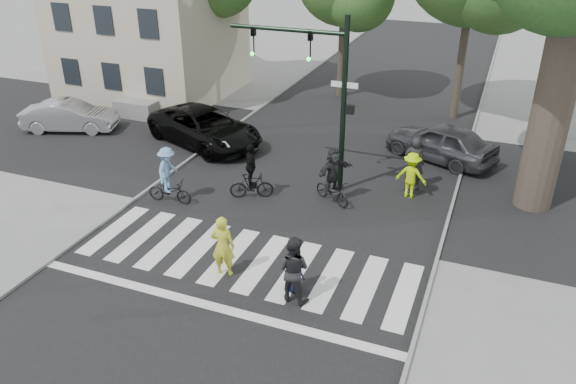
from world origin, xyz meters
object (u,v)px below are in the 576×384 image
object	(u,v)px
pedestrian_woman	(223,246)
pedestrian_child	(294,271)
cyclist_right	(333,179)
cyclist_mid	(251,176)
traffic_signal	(320,79)
car_suv	(205,127)
car_grey	(441,142)
pedestrian_adult	(293,269)
cyclist_left	(169,179)
car_silver	(69,116)

from	to	relation	value
pedestrian_woman	pedestrian_child	distance (m)	2.04
pedestrian_child	cyclist_right	size ratio (longest dim) A/B	0.64
cyclist_mid	traffic_signal	bearing A→B (deg)	42.72
car_suv	cyclist_mid	bearing A→B (deg)	-111.80
traffic_signal	car_grey	bearing A→B (deg)	47.17
pedestrian_adult	car_grey	bearing A→B (deg)	-96.52
pedestrian_child	cyclist_left	size ratio (longest dim) A/B	0.63
car_grey	car_silver	bearing A→B (deg)	-57.68
cyclist_mid	car_silver	distance (m)	10.65
traffic_signal	cyclist_right	xyz separation A→B (m)	(0.86, -0.96, -3.03)
pedestrian_woman	cyclist_left	size ratio (longest dim) A/B	0.90
traffic_signal	car_suv	size ratio (longest dim) A/B	1.12
pedestrian_child	car_suv	size ratio (longest dim) A/B	0.23
traffic_signal	car_grey	xyz separation A→B (m)	(3.71, 4.01, -3.16)
pedestrian_child	pedestrian_adult	size ratio (longest dim) A/B	0.68
traffic_signal	cyclist_right	distance (m)	3.30
pedestrian_woman	pedestrian_adult	bearing A→B (deg)	161.31
pedestrian_child	car_silver	world-z (taller)	car_silver
cyclist_right	car_silver	distance (m)	13.09
cyclist_right	cyclist_mid	bearing A→B (deg)	-165.27
pedestrian_woman	car_suv	world-z (taller)	pedestrian_woman
cyclist_left	car_silver	bearing A→B (deg)	151.36
pedestrian_woman	cyclist_right	world-z (taller)	cyclist_right
car_silver	traffic_signal	bearing A→B (deg)	-116.00
traffic_signal	pedestrian_woman	distance (m)	6.77
pedestrian_child	car_grey	world-z (taller)	car_grey
traffic_signal	pedestrian_adult	xyz separation A→B (m)	(1.53, -6.36, -2.99)
car_grey	cyclist_mid	bearing A→B (deg)	-21.65
pedestrian_adult	cyclist_mid	distance (m)	5.75
cyclist_mid	cyclist_left	bearing A→B (deg)	-151.56
cyclist_left	car_grey	distance (m)	10.56
traffic_signal	cyclist_left	size ratio (longest dim) A/B	3.03
car_suv	car_grey	xyz separation A→B (m)	(9.38, 1.92, -0.00)
pedestrian_woman	cyclist_right	xyz separation A→B (m)	(1.46, 5.07, -0.02)
pedestrian_adult	car_silver	world-z (taller)	pedestrian_adult
pedestrian_woman	car_silver	xyz separation A→B (m)	(-11.44, 7.33, -0.22)
cyclist_left	cyclist_mid	xyz separation A→B (m)	(2.42, 1.31, -0.05)
traffic_signal	pedestrian_woman	bearing A→B (deg)	-95.63
cyclist_mid	car_grey	distance (m)	7.91
pedestrian_adult	car_silver	size ratio (longest dim) A/B	0.45
cyclist_left	cyclist_right	xyz separation A→B (m)	(5.08, 2.01, 0.01)
traffic_signal	car_grey	size ratio (longest dim) A/B	1.37
cyclist_right	car_suv	distance (m)	7.21
pedestrian_adult	cyclist_right	distance (m)	5.44
pedestrian_adult	car_suv	xyz separation A→B (m)	(-7.19, 8.45, -0.16)
cyclist_right	car_suv	bearing A→B (deg)	154.96
cyclist_mid	car_grey	size ratio (longest dim) A/B	0.45
traffic_signal	car_silver	bearing A→B (deg)	173.83
cyclist_right	car_suv	size ratio (longest dim) A/B	0.36
cyclist_mid	car_suv	xyz separation A→B (m)	(-3.87, 3.75, -0.06)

